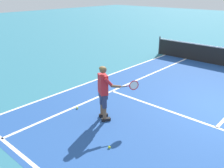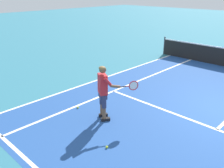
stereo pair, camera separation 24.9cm
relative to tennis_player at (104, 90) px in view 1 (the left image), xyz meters
name	(u,v)px [view 1 (the left image)]	position (x,y,z in m)	size (l,w,h in m)	color
line_service	(217,128)	(2.80, 1.81, -0.99)	(8.23, 0.10, 0.01)	white
line_singles_left	(127,84)	(-1.31, 2.77, -0.99)	(0.10, 10.87, 0.01)	white
line_doubles_left	(104,77)	(-2.69, 2.77, -0.99)	(0.10, 10.87, 0.01)	white
tennis_player	(104,90)	(0.00, 0.00, 0.00)	(1.04, 0.91, 1.71)	black
tennis_ball_near_feet	(77,108)	(-1.15, -0.13, -0.96)	(0.07, 0.07, 0.07)	#CCE02D
tennis_ball_by_baseline	(109,147)	(1.14, -1.02, -0.96)	(0.07, 0.07, 0.07)	#CCE02D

